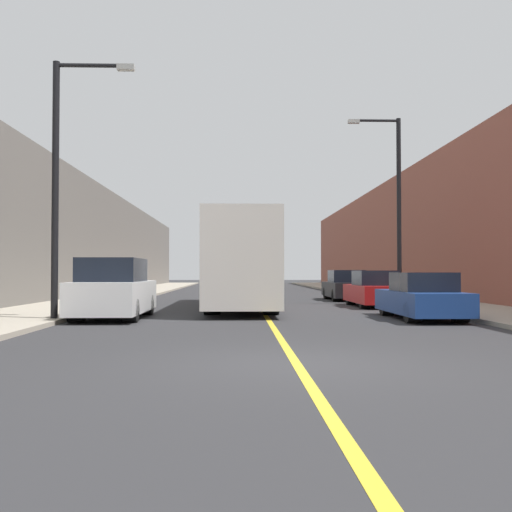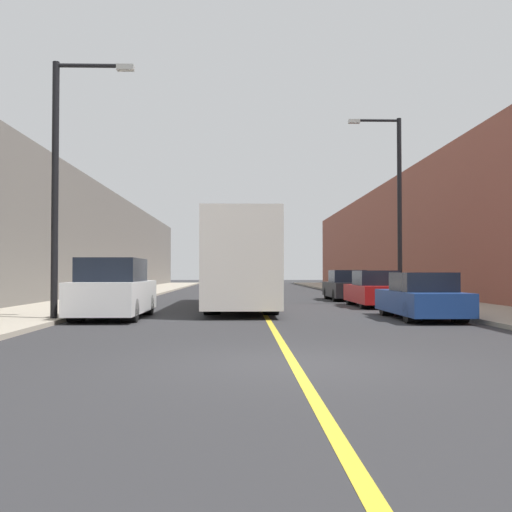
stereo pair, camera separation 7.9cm
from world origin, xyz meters
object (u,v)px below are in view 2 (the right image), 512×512
at_px(bus, 241,262).
at_px(car_right_near, 421,298).
at_px(parked_suv_left, 114,291).
at_px(car_right_mid, 375,290).
at_px(street_lamp_right, 395,198).
at_px(street_lamp_left, 62,172).
at_px(car_right_far, 346,287).

bearing_deg(bus, car_right_near, -47.45).
distance_m(bus, parked_suv_left, 6.91).
relative_size(car_right_mid, street_lamp_right, 0.58).
distance_m(street_lamp_left, street_lamp_right, 14.91).
bearing_deg(street_lamp_left, street_lamp_right, 36.26).
bearing_deg(street_lamp_left, car_right_far, 51.43).
bearing_deg(street_lamp_right, car_right_far, 107.22).
relative_size(car_right_mid, car_right_far, 0.99).
relative_size(car_right_mid, street_lamp_left, 0.63).
height_order(car_right_near, car_right_mid, car_right_mid).
bearing_deg(car_right_far, parked_suv_left, -128.19).
bearing_deg(car_right_mid, bus, -174.14).
bearing_deg(car_right_near, car_right_mid, 89.51).
bearing_deg(parked_suv_left, street_lamp_left, -131.69).
bearing_deg(car_right_mid, parked_suv_left, -147.32).
relative_size(bus, car_right_far, 2.71).
xyz_separation_m(street_lamp_left, street_lamp_right, (12.02, 8.82, 0.37)).
height_order(bus, car_right_near, bus).
distance_m(bus, street_lamp_right, 7.63).
height_order(car_right_far, street_lamp_right, street_lamp_right).
bearing_deg(car_right_near, street_lamp_left, -175.14).
bearing_deg(street_lamp_right, parked_suv_left, -145.41).
bearing_deg(car_right_far, bus, -130.31).
xyz_separation_m(bus, car_right_mid, (5.58, 0.57, -1.18)).
bearing_deg(car_right_mid, car_right_far, 91.50).
xyz_separation_m(parked_suv_left, street_lamp_right, (10.80, 7.45, 3.84)).
xyz_separation_m(parked_suv_left, car_right_far, (9.40, 11.95, -0.17)).
height_order(parked_suv_left, car_right_far, parked_suv_left).
distance_m(car_right_far, street_lamp_left, 17.42).
distance_m(car_right_near, car_right_far, 12.41).
relative_size(car_right_near, street_lamp_left, 0.64).
xyz_separation_m(bus, parked_suv_left, (-3.98, -5.56, -1.00)).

